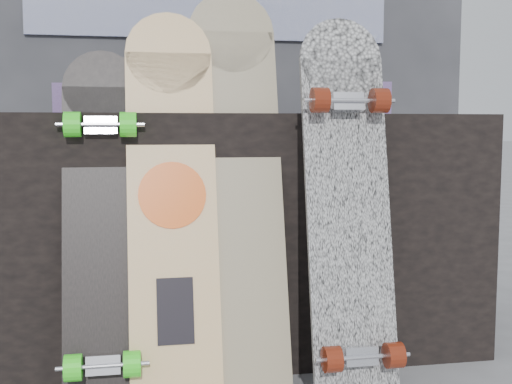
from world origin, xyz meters
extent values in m
cube|color=black|center=(0.00, 0.50, 0.40)|extent=(1.60, 0.60, 0.80)
cube|color=#303135|center=(0.00, 1.35, 1.10)|extent=(2.40, 0.20, 2.20)
cube|color=#0E1852|center=(0.00, 1.24, 1.30)|extent=(1.60, 0.02, 0.30)
cube|color=#4C3063|center=(-0.51, 0.55, 0.85)|extent=(0.18, 0.12, 0.10)
cube|color=#4C3063|center=(0.49, 0.60, 0.86)|extent=(0.14, 0.14, 0.12)
cube|color=#D1B78C|center=(-0.12, 0.63, 0.83)|extent=(0.22, 0.10, 0.06)
cube|color=beige|center=(-0.24, 0.15, 0.49)|extent=(0.25, 0.28, 0.98)
cylinder|color=beige|center=(-0.24, 0.28, 0.98)|extent=(0.25, 0.08, 0.25)
cylinder|color=#F9550F|center=(-0.24, 0.16, 0.57)|extent=(0.19, 0.05, 0.19)
cube|color=black|center=(-0.24, 0.08, 0.26)|extent=(0.10, 0.05, 0.18)
cube|color=beige|center=(-0.05, 0.17, 0.52)|extent=(0.26, 0.30, 1.05)
cylinder|color=beige|center=(-0.05, 0.31, 1.05)|extent=(0.26, 0.08, 0.26)
cube|color=silver|center=(0.25, 0.06, 0.48)|extent=(0.24, 0.21, 0.96)
cylinder|color=silver|center=(0.25, 0.16, 0.95)|extent=(0.24, 0.06, 0.24)
cube|color=silver|center=(0.25, -0.05, 0.14)|extent=(0.09, 0.04, 0.06)
cylinder|color=#611D0D|center=(0.16, -0.07, 0.15)|extent=(0.04, 0.07, 0.07)
cylinder|color=#611D0D|center=(0.34, -0.07, 0.15)|extent=(0.05, 0.07, 0.07)
cube|color=silver|center=(0.25, 0.09, 0.83)|extent=(0.09, 0.04, 0.06)
cylinder|color=#611D0D|center=(0.16, 0.07, 0.83)|extent=(0.04, 0.07, 0.07)
cylinder|color=#611D0D|center=(0.34, 0.07, 0.83)|extent=(0.05, 0.07, 0.07)
cube|color=black|center=(-0.43, 0.15, 0.44)|extent=(0.22, 0.24, 0.88)
cylinder|color=black|center=(-0.43, 0.27, 0.87)|extent=(0.22, 0.07, 0.22)
cube|color=silver|center=(-0.43, 0.03, 0.13)|extent=(0.09, 0.04, 0.06)
cylinder|color=#38F823|center=(-0.51, 0.01, 0.14)|extent=(0.04, 0.07, 0.07)
cylinder|color=#38F823|center=(-0.36, 0.01, 0.14)|extent=(0.05, 0.07, 0.07)
cube|color=silver|center=(-0.43, 0.19, 0.76)|extent=(0.09, 0.04, 0.06)
cylinder|color=#38F823|center=(-0.51, 0.17, 0.77)|extent=(0.04, 0.07, 0.07)
cylinder|color=#38F823|center=(-0.36, 0.17, 0.77)|extent=(0.05, 0.07, 0.07)
camera|label=1|loc=(-0.33, -1.65, 0.76)|focal=45.00mm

